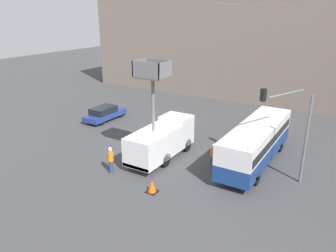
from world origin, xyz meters
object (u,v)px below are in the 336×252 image
city_bus (257,140)px  traffic_cone_near_truck (152,186)px  road_worker_directing (213,155)px  traffic_light_pole (290,119)px  utility_truck (162,138)px  road_worker_near_truck (111,160)px  parked_car_curbside (105,113)px

city_bus → traffic_cone_near_truck: 8.61m
city_bus → road_worker_directing: size_ratio=5.78×
traffic_light_pole → utility_truck: bearing=-165.5°
city_bus → traffic_cone_near_truck: (-4.14, -7.42, -1.38)m
utility_truck → traffic_cone_near_truck: utility_truck is taller
city_bus → traffic_cone_near_truck: city_bus is taller
utility_truck → city_bus: size_ratio=0.75×
road_worker_near_truck → parked_car_curbside: size_ratio=0.40×
utility_truck → traffic_light_pole: bearing=14.5°
road_worker_near_truck → utility_truck: bearing=-37.8°
utility_truck → parked_car_curbside: size_ratio=1.59×
traffic_cone_near_truck → utility_truck: bearing=115.7°
city_bus → road_worker_directing: bearing=148.5°
city_bus → parked_car_curbside: size_ratio=2.12×
city_bus → road_worker_near_truck: (-8.00, -6.76, -0.80)m
road_worker_near_truck → road_worker_directing: road_worker_near_truck is taller
utility_truck → traffic_light_pole: 9.08m
traffic_light_pole → parked_car_curbside: (-18.42, 2.49, -3.30)m
city_bus → road_worker_directing: (-2.40, -2.15, -0.90)m
road_worker_near_truck → road_worker_directing: bearing=-63.8°
traffic_light_pole → road_worker_near_truck: bearing=-149.6°
utility_truck → road_worker_directing: size_ratio=4.34×
city_bus → road_worker_directing: 3.34m
utility_truck → city_bus: (6.28, 2.97, 0.10)m
road_worker_directing → traffic_cone_near_truck: bearing=150.9°
traffic_light_pole → parked_car_curbside: size_ratio=1.24×
traffic_light_pole → parked_car_curbside: traffic_light_pole is taller
city_bus → utility_truck: bearing=132.0°
traffic_cone_near_truck → parked_car_curbside: (-12.07, 9.14, 0.34)m
road_worker_directing → parked_car_curbside: road_worker_directing is taller
road_worker_directing → road_worker_near_truck: bearing=118.7°
utility_truck → traffic_light_pole: utility_truck is taller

